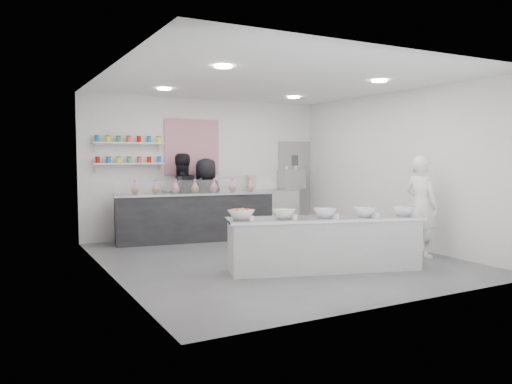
% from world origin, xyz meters
% --- Properties ---
extents(floor, '(6.00, 6.00, 0.00)m').
position_xyz_m(floor, '(0.00, 0.00, 0.00)').
color(floor, '#515156').
rests_on(floor, ground).
extents(ceiling, '(6.00, 6.00, 0.00)m').
position_xyz_m(ceiling, '(0.00, 0.00, 3.00)').
color(ceiling, white).
rests_on(ceiling, floor).
extents(back_wall, '(5.50, 0.00, 5.50)m').
position_xyz_m(back_wall, '(0.00, 3.00, 1.50)').
color(back_wall, white).
rests_on(back_wall, floor).
extents(left_wall, '(0.00, 6.00, 6.00)m').
position_xyz_m(left_wall, '(-2.75, 0.00, 1.50)').
color(left_wall, white).
rests_on(left_wall, floor).
extents(right_wall, '(0.00, 6.00, 6.00)m').
position_xyz_m(right_wall, '(2.75, 0.00, 1.50)').
color(right_wall, white).
rests_on(right_wall, floor).
extents(back_door, '(0.88, 0.04, 2.10)m').
position_xyz_m(back_door, '(2.30, 2.97, 1.05)').
color(back_door, gray).
rests_on(back_door, floor).
extents(pattern_panel, '(1.25, 0.03, 1.20)m').
position_xyz_m(pattern_panel, '(-0.35, 2.98, 1.95)').
color(pattern_panel, '#B6224C').
rests_on(pattern_panel, back_wall).
extents(jar_shelf_lower, '(1.45, 0.22, 0.04)m').
position_xyz_m(jar_shelf_lower, '(-1.75, 2.90, 1.60)').
color(jar_shelf_lower, silver).
rests_on(jar_shelf_lower, back_wall).
extents(jar_shelf_upper, '(1.45, 0.22, 0.04)m').
position_xyz_m(jar_shelf_upper, '(-1.75, 2.90, 2.02)').
color(jar_shelf_upper, silver).
rests_on(jar_shelf_upper, back_wall).
extents(preserve_jars, '(1.45, 0.10, 0.56)m').
position_xyz_m(preserve_jars, '(-1.75, 2.88, 1.88)').
color(preserve_jars, '#E80A00').
rests_on(preserve_jars, jar_shelf_lower).
extents(downlight_0, '(0.24, 0.24, 0.02)m').
position_xyz_m(downlight_0, '(-1.40, -1.00, 2.98)').
color(downlight_0, white).
rests_on(downlight_0, ceiling).
extents(downlight_1, '(0.24, 0.24, 0.02)m').
position_xyz_m(downlight_1, '(1.40, -1.00, 2.98)').
color(downlight_1, white).
rests_on(downlight_1, ceiling).
extents(downlight_2, '(0.24, 0.24, 0.02)m').
position_xyz_m(downlight_2, '(-1.40, 1.60, 2.98)').
color(downlight_2, white).
rests_on(downlight_2, ceiling).
extents(downlight_3, '(0.24, 0.24, 0.02)m').
position_xyz_m(downlight_3, '(1.40, 1.60, 2.98)').
color(downlight_3, white).
rests_on(downlight_3, ceiling).
extents(prep_counter, '(3.08, 1.54, 0.82)m').
position_xyz_m(prep_counter, '(0.23, -1.15, 0.41)').
color(prep_counter, silver).
rests_on(prep_counter, floor).
extents(back_bar, '(3.29, 1.07, 1.00)m').
position_xyz_m(back_bar, '(-0.56, 2.26, 0.50)').
color(back_bar, black).
rests_on(back_bar, floor).
extents(sneeze_guard, '(3.16, 0.49, 0.27)m').
position_xyz_m(sneeze_guard, '(-0.61, 1.98, 1.14)').
color(sneeze_guard, white).
rests_on(sneeze_guard, back_bar).
extents(espresso_ledge, '(1.32, 0.42, 0.98)m').
position_xyz_m(espresso_ledge, '(1.55, 2.78, 0.49)').
color(espresso_ledge, silver).
rests_on(espresso_ledge, floor).
extents(espresso_machine, '(0.58, 0.40, 0.44)m').
position_xyz_m(espresso_machine, '(2.09, 2.78, 1.20)').
color(espresso_machine, '#93969E').
rests_on(espresso_machine, espresso_ledge).
extents(cup_stacks, '(0.24, 0.24, 0.33)m').
position_xyz_m(cup_stacks, '(1.00, 2.78, 1.15)').
color(cup_stacks, tan).
rests_on(cup_stacks, espresso_ledge).
extents(prep_bowls, '(2.96, 1.30, 0.14)m').
position_xyz_m(prep_bowls, '(0.23, -1.15, 0.89)').
color(prep_bowls, white).
rests_on(prep_bowls, prep_counter).
extents(label_cards, '(2.66, 0.04, 0.07)m').
position_xyz_m(label_cards, '(0.38, -1.62, 0.86)').
color(label_cards, white).
rests_on(label_cards, prep_counter).
extents(cookie_bags, '(2.56, 0.55, 0.28)m').
position_xyz_m(cookie_bags, '(-0.56, 2.26, 1.14)').
color(cookie_bags, '#C56286').
rests_on(cookie_bags, back_bar).
extents(woman_prep, '(0.45, 0.66, 1.77)m').
position_xyz_m(woman_prep, '(2.33, -1.09, 0.88)').
color(woman_prep, white).
rests_on(woman_prep, floor).
extents(staff_left, '(0.89, 0.70, 1.81)m').
position_xyz_m(staff_left, '(-0.75, 2.60, 0.90)').
color(staff_left, black).
rests_on(staff_left, floor).
extents(staff_right, '(0.87, 0.60, 1.71)m').
position_xyz_m(staff_right, '(-0.18, 2.60, 0.86)').
color(staff_right, black).
rests_on(staff_right, floor).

